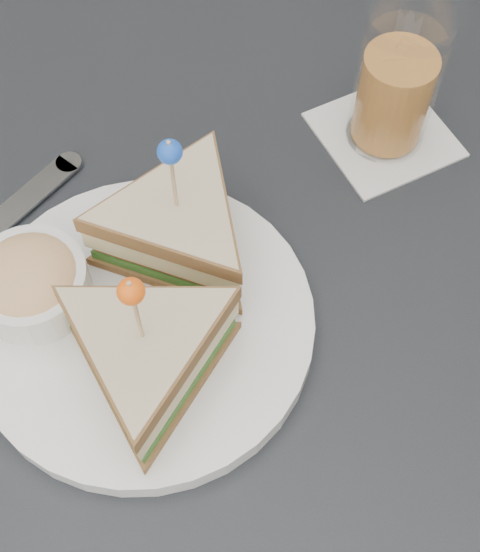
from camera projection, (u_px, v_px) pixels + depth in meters
The scene contains 4 objects.
ground_plane at pixel (235, 524), 1.26m from camera, with size 3.50×3.50×0.00m, color #3F3833.
table at pixel (230, 358), 0.68m from camera, with size 0.80×0.80×0.75m.
plate_meal at pixel (146, 296), 0.57m from camera, with size 0.35×0.35×0.16m.
drink_set at pixel (396, 87), 0.65m from camera, with size 0.14×0.14×0.14m.
Camera 1 is at (-0.02, -0.27, 1.30)m, focal length 50.00 mm.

